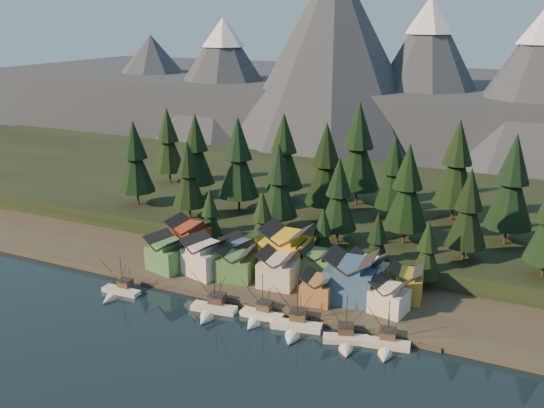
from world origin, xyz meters
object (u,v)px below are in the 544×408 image
at_px(house_back_1, 239,252).
at_px(boat_5, 346,335).
at_px(boat_0, 118,288).
at_px(boat_3, 259,311).
at_px(boat_4, 295,322).
at_px(boat_6, 387,340).
at_px(house_front_1, 205,255).
at_px(house_front_0, 168,252).
at_px(boat_2, 212,304).
at_px(house_back_0, 189,236).

bearing_deg(house_back_1, boat_5, -17.24).
height_order(boat_0, boat_3, boat_3).
bearing_deg(boat_5, house_back_1, 129.72).
distance_m(boat_4, boat_6, 19.20).
relative_size(house_front_1, house_back_1, 1.25).
height_order(house_front_0, house_back_1, house_front_0).
bearing_deg(boat_4, house_front_0, 151.63).
relative_size(boat_3, house_front_0, 1.05).
xyz_separation_m(boat_0, boat_5, (56.02, 2.07, 0.26)).
distance_m(boat_3, boat_4, 9.19).
relative_size(boat_2, boat_5, 1.08).
distance_m(boat_0, boat_2, 24.85).
bearing_deg(house_back_0, house_front_1, -42.12).
bearing_deg(boat_5, boat_0, 162.50).
distance_m(boat_6, house_front_0, 61.12).
relative_size(house_front_0, house_back_1, 1.19).
height_order(boat_2, boat_6, boat_2).
bearing_deg(boat_4, boat_6, -7.34).
relative_size(boat_3, boat_6, 1.01).
height_order(boat_0, house_front_1, house_front_1).
relative_size(boat_0, house_back_1, 1.20).
height_order(boat_0, boat_6, boat_6).
relative_size(boat_4, house_back_1, 1.35).
bearing_deg(boat_6, boat_0, 173.13).
height_order(boat_6, house_back_0, house_back_0).
distance_m(boat_2, house_front_0, 24.99).
xyz_separation_m(boat_5, house_front_1, (-41.97, 14.44, 4.43)).
relative_size(boat_2, boat_6, 1.09).
relative_size(boat_5, house_back_1, 1.23).
xyz_separation_m(boat_5, boat_6, (7.87, 1.71, -0.02)).
bearing_deg(house_back_0, boat_2, -50.43).
relative_size(boat_5, house_front_1, 0.99).
bearing_deg(boat_2, boat_4, -6.10).
height_order(boat_3, house_back_0, house_back_0).
height_order(house_front_1, house_back_1, house_front_1).
relative_size(boat_0, house_front_1, 0.95).
bearing_deg(boat_3, boat_0, -174.88).
distance_m(boat_5, house_front_1, 44.61).
distance_m(boat_5, house_back_0, 57.39).
distance_m(boat_0, house_back_1, 30.99).
distance_m(boat_6, house_front_1, 51.64).
bearing_deg(boat_5, house_front_0, 146.40).
bearing_deg(house_back_1, boat_3, -37.76).
distance_m(boat_5, house_back_1, 42.47).
height_order(boat_4, boat_5, boat_4).
bearing_deg(house_front_1, house_back_0, 155.24).
xyz_separation_m(boat_5, house_front_0, (-52.06, 12.97, 4.12)).
distance_m(boat_2, house_front_1, 18.71).
distance_m(house_front_1, house_back_0, 13.46).
bearing_deg(house_back_1, boat_0, -116.28).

